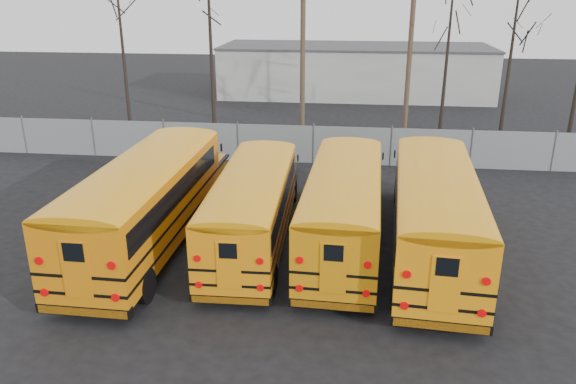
# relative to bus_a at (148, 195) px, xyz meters

# --- Properties ---
(ground) EXTENTS (120.00, 120.00, 0.00)m
(ground) POSITION_rel_bus_a_xyz_m (5.01, -1.38, -1.92)
(ground) COLOR black
(ground) RESTS_ON ground
(fence) EXTENTS (40.00, 0.04, 2.00)m
(fence) POSITION_rel_bus_a_xyz_m (5.01, 10.62, -0.92)
(fence) COLOR gray
(fence) RESTS_ON ground
(distant_building) EXTENTS (22.00, 8.00, 4.00)m
(distant_building) POSITION_rel_bus_a_xyz_m (7.01, 30.62, 0.08)
(distant_building) COLOR beige
(distant_building) RESTS_ON ground
(bus_a) EXTENTS (2.92, 11.80, 3.29)m
(bus_a) POSITION_rel_bus_a_xyz_m (0.00, 0.00, 0.00)
(bus_a) COLOR black
(bus_a) RESTS_ON ground
(bus_b) EXTENTS (2.58, 10.25, 2.85)m
(bus_b) POSITION_rel_bus_a_xyz_m (3.63, 0.45, -0.25)
(bus_b) COLOR black
(bus_b) RESTS_ON ground
(bus_c) EXTENTS (2.87, 10.78, 2.99)m
(bus_c) POSITION_rel_bus_a_xyz_m (6.80, 0.68, -0.17)
(bus_c) COLOR black
(bus_c) RESTS_ON ground
(bus_d) EXTENTS (3.39, 11.45, 3.16)m
(bus_d) POSITION_rel_bus_a_xyz_m (9.83, 0.25, -0.07)
(bus_d) COLOR black
(bus_d) RESTS_ON ground
(utility_pole_left) EXTENTS (1.69, 0.67, 9.77)m
(utility_pole_left) POSITION_rel_bus_a_xyz_m (3.88, 16.40, 3.09)
(utility_pole_left) COLOR #4C3C2B
(utility_pole_left) RESTS_ON ground
(utility_pole_right) EXTENTS (1.66, 0.69, 9.65)m
(utility_pole_right) POSITION_rel_bus_a_xyz_m (10.19, 16.84, 3.03)
(utility_pole_right) COLOR brown
(utility_pole_right) RESTS_ON ground
(tree_0) EXTENTS (0.26, 0.26, 10.95)m
(tree_0) POSITION_rel_bus_a_xyz_m (-5.54, 12.31, 3.55)
(tree_0) COLOR black
(tree_0) RESTS_ON ground
(tree_1) EXTENTS (0.26, 0.26, 11.64)m
(tree_1) POSITION_rel_bus_a_xyz_m (-0.60, 12.14, 3.89)
(tree_1) COLOR black
(tree_1) RESTS_ON ground
(tree_2) EXTENTS (0.26, 0.26, 9.90)m
(tree_2) POSITION_rel_bus_a_xyz_m (12.00, 14.60, 3.02)
(tree_2) COLOR black
(tree_2) RESTS_ON ground
(tree_3) EXTENTS (0.26, 0.26, 9.68)m
(tree_3) POSITION_rel_bus_a_xyz_m (15.31, 14.43, 2.91)
(tree_3) COLOR black
(tree_3) RESTS_ON ground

